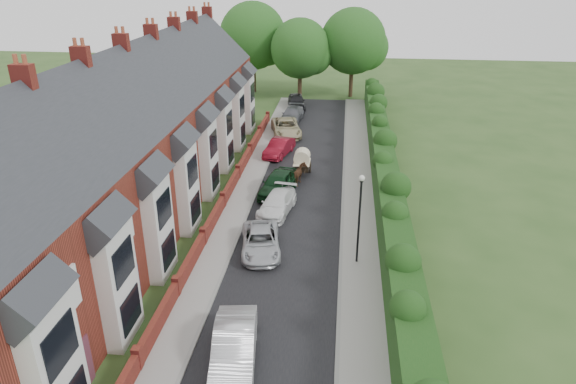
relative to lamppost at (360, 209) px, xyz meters
name	(u,v)px	position (x,y,z in m)	size (l,w,h in m)	color
ground	(286,303)	(-3.40, -4.00, -3.30)	(140.00, 140.00, 0.00)	#2D4C1E
road	(297,204)	(-3.90, 7.00, -3.29)	(6.00, 58.00, 0.02)	black
pavement_hedge_side	(358,206)	(0.20, 7.00, -3.24)	(2.20, 58.00, 0.12)	gray
pavement_house_side	(241,201)	(-7.75, 7.00, -3.24)	(1.70, 58.00, 0.12)	gray
kerb_hedge_side	(343,206)	(-0.85, 7.00, -3.23)	(0.18, 58.00, 0.13)	gray
kerb_house_side	(253,201)	(-6.95, 7.00, -3.23)	(0.18, 58.00, 0.13)	gray
hedge	(388,187)	(2.00, 7.00, -1.70)	(2.10, 58.00, 2.85)	#143E13
terrace_row	(136,141)	(-14.27, 5.98, 1.18)	(9.05, 40.50, 11.50)	maroon
garden_wall_row	(223,201)	(-8.75, 6.00, -2.84)	(0.35, 40.35, 1.10)	maroon
lamppost	(360,209)	(0.00, 0.00, 0.00)	(0.32, 0.32, 5.16)	black
tree_far_left	(303,50)	(-6.05, 36.08, 2.41)	(7.14, 6.80, 9.29)	#332316
tree_far_right	(356,43)	(-0.01, 38.08, 3.02)	(7.98, 7.60, 10.31)	#332316
tree_far_back	(256,37)	(-11.99, 39.08, 3.32)	(8.40, 8.00, 10.82)	#332316
car_silver_a	(234,347)	(-5.00, -8.20, -2.51)	(1.67, 4.78, 1.58)	silver
car_silver_b	(261,242)	(-5.36, 0.64, -2.66)	(2.11, 4.57, 1.27)	silver
car_white	(277,203)	(-5.09, 5.64, -2.65)	(1.81, 4.46, 1.29)	white
car_green	(278,183)	(-5.40, 8.60, -2.49)	(1.90, 4.72, 1.61)	black
car_red	(279,148)	(-6.34, 16.39, -2.60)	(1.47, 4.22, 1.39)	maroon
car_beige	(286,127)	(-6.40, 21.98, -2.55)	(2.49, 5.39, 1.50)	#C1B58B
car_grey	(292,115)	(-6.31, 26.61, -2.60)	(1.96, 4.82, 1.40)	#5C5E64
car_black	(296,101)	(-6.40, 31.94, -2.53)	(1.82, 4.52, 1.54)	black
horse	(300,175)	(-4.06, 10.40, -2.54)	(0.81, 1.79, 1.51)	#52311E
horse_cart	(302,160)	(-4.06, 12.32, -2.13)	(1.28, 2.84, 2.05)	black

